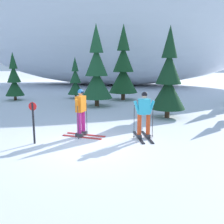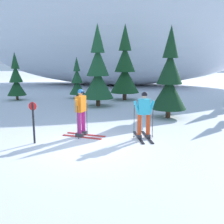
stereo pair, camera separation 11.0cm
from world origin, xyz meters
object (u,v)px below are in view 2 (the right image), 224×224
at_px(pine_tree_far_left, 16,80).
at_px(pine_tree_left, 77,81).
at_px(skier_orange_jacket, 81,111).
at_px(pine_tree_center, 125,69).
at_px(pine_tree_center_left, 98,72).
at_px(trail_marker_post, 33,120).
at_px(skier_cyan_jacket, 144,114).
at_px(pine_tree_center_right, 169,80).

bearing_deg(pine_tree_far_left, pine_tree_left, 23.60).
relative_size(skier_orange_jacket, pine_tree_center, 0.33).
distance_m(pine_tree_far_left, pine_tree_left, 4.35).
distance_m(pine_tree_center_left, trail_marker_post, 7.89).
xyz_separation_m(skier_cyan_jacket, pine_tree_far_left, (-9.76, 7.83, 0.55)).
bearing_deg(pine_tree_center_right, skier_orange_jacket, -128.97).
xyz_separation_m(pine_tree_center_left, pine_tree_center_right, (4.27, -2.62, -0.23)).
bearing_deg(pine_tree_left, pine_tree_center_left, -52.15).
distance_m(skier_orange_jacket, pine_tree_far_left, 10.93).
height_order(skier_cyan_jacket, pine_tree_center, pine_tree_center).
distance_m(skier_orange_jacket, pine_tree_center, 9.72).
bearing_deg(skier_orange_jacket, pine_tree_center, 88.93).
height_order(skier_cyan_jacket, pine_tree_left, pine_tree_left).
distance_m(pine_tree_center, pine_tree_center_right, 6.42).
distance_m(pine_tree_center_right, trail_marker_post, 6.95).
height_order(pine_tree_far_left, trail_marker_post, pine_tree_far_left).
relative_size(pine_tree_center, pine_tree_center_right, 1.20).
bearing_deg(pine_tree_left, skier_cyan_jacket, -58.92).
bearing_deg(pine_tree_center, trail_marker_post, -97.89).
distance_m(skier_orange_jacket, skier_cyan_jacket, 2.31).
bearing_deg(pine_tree_center, skier_cyan_jacket, -77.33).
distance_m(skier_cyan_jacket, pine_tree_center, 9.80).
bearing_deg(skier_cyan_jacket, trail_marker_post, -159.92).
xyz_separation_m(skier_cyan_jacket, pine_tree_left, (-5.77, 9.58, 0.41)).
distance_m(skier_cyan_jacket, pine_tree_center_right, 4.06).
xyz_separation_m(pine_tree_far_left, trail_marker_post, (6.13, -9.16, -0.62)).
bearing_deg(skier_orange_jacket, pine_tree_left, 109.59).
xyz_separation_m(pine_tree_center_right, trail_marker_post, (-4.54, -5.16, -1.06)).
height_order(pine_tree_left, pine_tree_center, pine_tree_center).
height_order(pine_tree_left, trail_marker_post, pine_tree_left).
bearing_deg(skier_orange_jacket, skier_cyan_jacket, 3.84).
bearing_deg(pine_tree_left, pine_tree_center, -1.64).
relative_size(pine_tree_left, trail_marker_post, 2.17).
height_order(skier_orange_jacket, pine_tree_center, pine_tree_center).
relative_size(skier_orange_jacket, pine_tree_far_left, 0.52).
xyz_separation_m(pine_tree_left, pine_tree_center_right, (6.69, -5.74, 0.57)).
xyz_separation_m(pine_tree_left, pine_tree_center, (3.64, -0.10, 0.94)).
height_order(skier_orange_jacket, pine_tree_center_right, pine_tree_center_right).
relative_size(pine_tree_center_right, trail_marker_post, 3.12).
bearing_deg(skier_orange_jacket, pine_tree_center_right, 51.03).
relative_size(skier_orange_jacket, pine_tree_center_right, 0.40).
distance_m(skier_cyan_jacket, trail_marker_post, 3.86).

